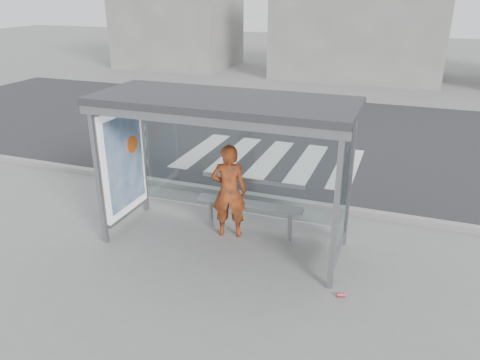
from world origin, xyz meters
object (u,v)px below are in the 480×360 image
bus_shelter (204,133)px  soda_can (341,295)px  person (229,191)px  bench (250,204)px

bus_shelter → soda_can: bearing=-20.0°
soda_can → person: bearing=152.0°
person → bench: size_ratio=0.89×
person → soda_can: bearing=137.8°
bus_shelter → person: size_ratio=2.44×
person → bench: (0.32, 0.20, -0.27)m
bus_shelter → person: bus_shelter is taller
bench → soda_can: 2.41m
bench → soda_can: size_ratio=16.46×
person → bus_shelter: bearing=20.8°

